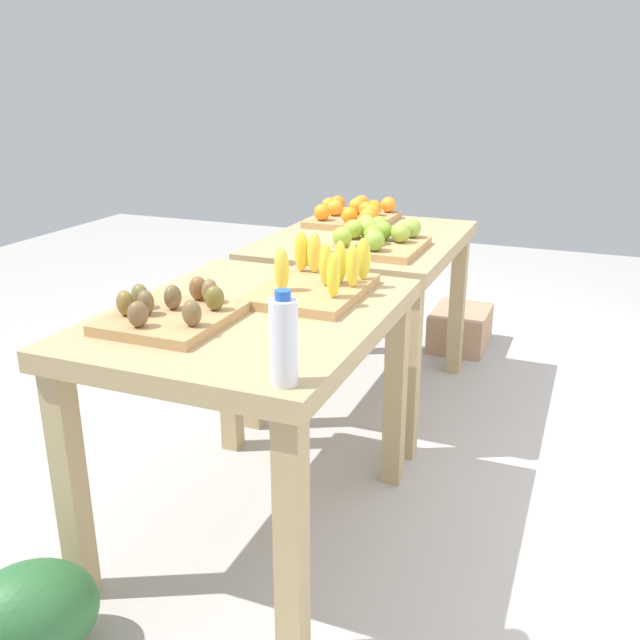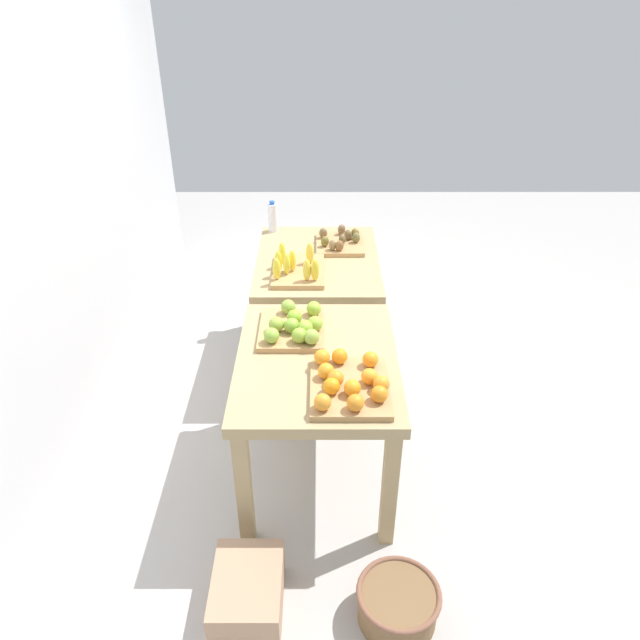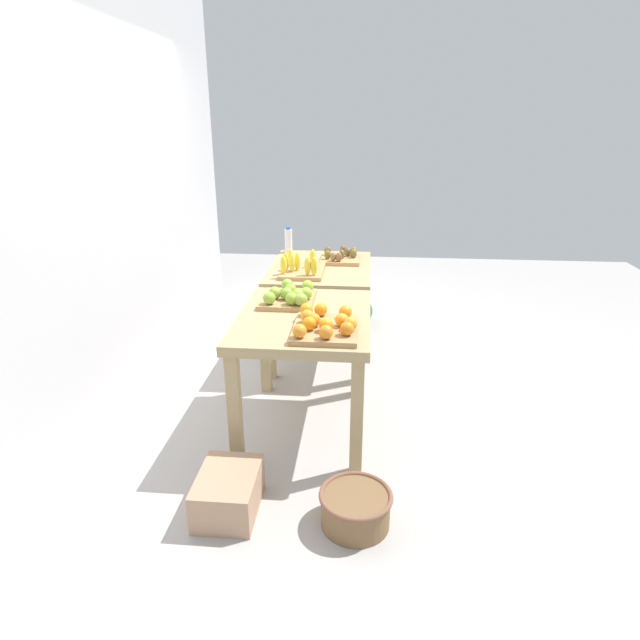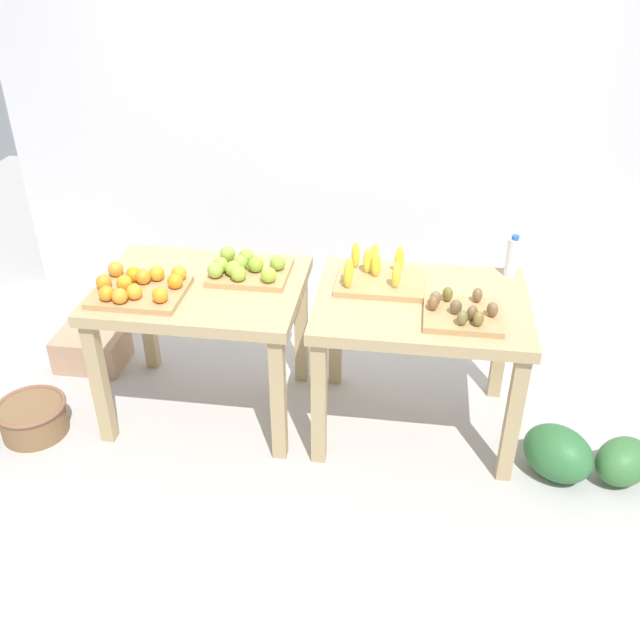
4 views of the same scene
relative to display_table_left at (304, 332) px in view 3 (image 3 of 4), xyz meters
name	(u,v)px [view 3 (image 3 of 4)]	position (x,y,z in m)	size (l,w,h in m)	color
ground_plane	(314,385)	(0.56, 0.00, -0.66)	(8.00, 8.00, 0.00)	#AFAAA7
back_wall	(115,180)	(0.56, 1.35, 0.84)	(4.40, 0.12, 3.00)	silver
display_table_left	(304,332)	(0.00, 0.00, 0.00)	(1.04, 0.80, 0.78)	tan
display_table_right	(320,280)	(1.12, 0.00, 0.00)	(1.04, 0.80, 0.78)	tan
orange_bin	(325,325)	(-0.26, -0.15, 0.16)	(0.44, 0.36, 0.11)	tan
apple_bin	(290,296)	(0.22, 0.12, 0.16)	(0.40, 0.34, 0.11)	tan
banana_crate	(301,268)	(0.89, 0.13, 0.16)	(0.44, 0.32, 0.17)	tan
kiwi_bin	(341,257)	(1.30, -0.15, 0.15)	(0.36, 0.32, 0.10)	tan
water_bottle	(288,240)	(1.57, 0.32, 0.22)	(0.07, 0.07, 0.22)	silver
watermelon_pile	(357,308)	(1.95, -0.29, -0.53)	(0.72, 0.43, 0.27)	#366D36
wicker_basket	(355,508)	(-0.87, -0.35, -0.56)	(0.37, 0.37, 0.18)	brown
cardboard_produce_box	(228,492)	(-0.83, 0.30, -0.56)	(0.40, 0.30, 0.21)	tan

